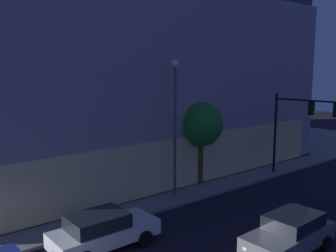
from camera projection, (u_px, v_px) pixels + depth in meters
The scene contains 6 objects.
modern_building at pixel (90, 69), 34.23m from camera, with size 28.45×28.44×15.51m.
traffic_light_far_corner at pixel (300, 119), 25.63m from camera, with size 0.62×4.82×5.81m.
street_lamp_sidewalk at pixel (175, 112), 21.73m from camera, with size 0.44×0.44×8.06m.
sidewalk_tree at pixel (201, 125), 24.24m from camera, with size 2.88×2.88×5.41m.
car_white at pixel (103, 230), 15.99m from camera, with size 4.65×2.19×1.62m.
car_grey at pixel (290, 233), 15.76m from camera, with size 4.55×2.21×1.60m.
Camera 1 is at (-4.53, -10.06, 7.68)m, focal length 39.98 mm.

